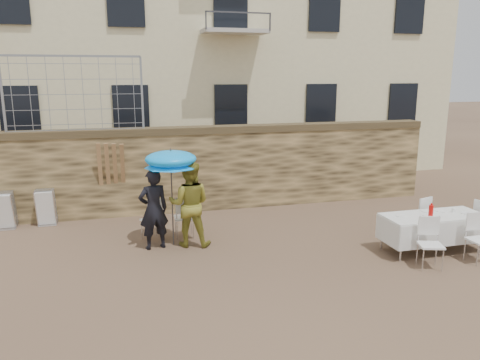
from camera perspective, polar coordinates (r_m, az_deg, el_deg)
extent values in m
plane|color=brown|center=(8.21, 1.22, -13.10)|extent=(80.00, 80.00, 0.00)
cube|color=olive|center=(12.51, -5.03, 1.32)|extent=(13.00, 0.50, 2.20)
imported|color=black|center=(9.85, -10.49, -3.54)|extent=(0.69, 0.53, 1.70)
imported|color=gold|center=(9.91, -6.18, -2.92)|extent=(1.04, 0.91, 1.82)
cylinder|color=#3F3F44|center=(9.98, -8.25, -3.23)|extent=(0.03, 0.03, 1.70)
cone|color=#0B9BFF|center=(9.76, -8.43, 2.20)|extent=(1.11, 1.11, 0.22)
cube|color=silver|center=(10.36, 22.57, -4.08)|extent=(2.10, 0.85, 0.05)
cylinder|color=silver|center=(9.68, 19.08, -7.33)|extent=(0.04, 0.04, 0.74)
cylinder|color=silver|center=(10.22, 16.94, -6.10)|extent=(0.04, 0.04, 0.74)
cylinder|color=silver|center=(11.31, 25.22, -4.97)|extent=(0.04, 0.04, 0.74)
cylinder|color=red|center=(10.09, 22.25, -3.58)|extent=(0.09, 0.09, 0.26)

